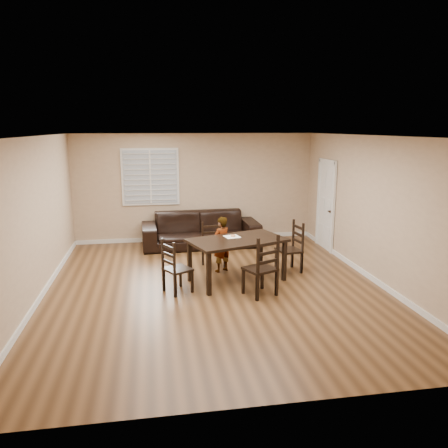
{
  "coord_description": "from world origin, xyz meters",
  "views": [
    {
      "loc": [
        -1.06,
        -7.41,
        2.85
      ],
      "look_at": [
        0.29,
        0.78,
        1.0
      ],
      "focal_mm": 35.0,
      "sensor_mm": 36.0,
      "label": 1
    }
  ],
  "objects_px": {
    "dining_table": "(237,244)",
    "child": "(221,244)",
    "chair_near": "(212,246)",
    "donut": "(233,235)",
    "chair_right": "(294,248)",
    "chair_left": "(172,269)",
    "chair_far": "(265,270)",
    "sofa": "(201,229)"
  },
  "relations": [
    {
      "from": "chair_far",
      "to": "child",
      "type": "bearing_deg",
      "value": -95.24
    },
    {
      "from": "dining_table",
      "to": "donut",
      "type": "distance_m",
      "value": 0.23
    },
    {
      "from": "donut",
      "to": "chair_far",
      "type": "bearing_deg",
      "value": -71.68
    },
    {
      "from": "dining_table",
      "to": "chair_near",
      "type": "relative_size",
      "value": 2.12
    },
    {
      "from": "donut",
      "to": "dining_table",
      "type": "bearing_deg",
      "value": -77.58
    },
    {
      "from": "dining_table",
      "to": "chair_right",
      "type": "height_order",
      "value": "chair_right"
    },
    {
      "from": "child",
      "to": "chair_far",
      "type": "bearing_deg",
      "value": 75.96
    },
    {
      "from": "chair_right",
      "to": "donut",
      "type": "relative_size",
      "value": 10.83
    },
    {
      "from": "child",
      "to": "donut",
      "type": "xyz_separation_m",
      "value": [
        0.16,
        -0.41,
        0.28
      ]
    },
    {
      "from": "chair_left",
      "to": "chair_right",
      "type": "relative_size",
      "value": 0.95
    },
    {
      "from": "chair_near",
      "to": "chair_right",
      "type": "bearing_deg",
      "value": -32.5
    },
    {
      "from": "chair_left",
      "to": "dining_table",
      "type": "bearing_deg",
      "value": -99.73
    },
    {
      "from": "chair_far",
      "to": "chair_left",
      "type": "distance_m",
      "value": 1.6
    },
    {
      "from": "chair_far",
      "to": "child",
      "type": "distance_m",
      "value": 1.56
    },
    {
      "from": "chair_near",
      "to": "sofa",
      "type": "xyz_separation_m",
      "value": [
        -0.06,
        1.55,
        -0.01
      ]
    },
    {
      "from": "child",
      "to": "chair_left",
      "type": "bearing_deg",
      "value": 11.93
    },
    {
      "from": "dining_table",
      "to": "child",
      "type": "height_order",
      "value": "child"
    },
    {
      "from": "chair_left",
      "to": "child",
      "type": "distance_m",
      "value": 1.47
    },
    {
      "from": "chair_far",
      "to": "donut",
      "type": "bearing_deg",
      "value": -96.17
    },
    {
      "from": "chair_near",
      "to": "child",
      "type": "bearing_deg",
      "value": -84.0
    },
    {
      "from": "chair_far",
      "to": "child",
      "type": "xyz_separation_m",
      "value": [
        -0.51,
        1.47,
        0.07
      ]
    },
    {
      "from": "dining_table",
      "to": "chair_far",
      "type": "relative_size",
      "value": 1.81
    },
    {
      "from": "chair_right",
      "to": "chair_left",
      "type": "bearing_deg",
      "value": -80.68
    },
    {
      "from": "chair_right",
      "to": "dining_table",
      "type": "bearing_deg",
      "value": -81.59
    },
    {
      "from": "child",
      "to": "dining_table",
      "type": "bearing_deg",
      "value": 75.47
    },
    {
      "from": "dining_table",
      "to": "child",
      "type": "relative_size",
      "value": 1.75
    },
    {
      "from": "chair_right",
      "to": "sofa",
      "type": "relative_size",
      "value": 0.36
    },
    {
      "from": "chair_left",
      "to": "donut",
      "type": "xyz_separation_m",
      "value": [
        1.19,
        0.64,
        0.4
      ]
    },
    {
      "from": "chair_right",
      "to": "child",
      "type": "bearing_deg",
      "value": -106.99
    },
    {
      "from": "dining_table",
      "to": "chair_near",
      "type": "bearing_deg",
      "value": 89.18
    },
    {
      "from": "chair_left",
      "to": "child",
      "type": "height_order",
      "value": "child"
    },
    {
      "from": "dining_table",
      "to": "chair_far",
      "type": "distance_m",
      "value": 0.96
    },
    {
      "from": "dining_table",
      "to": "chair_left",
      "type": "relative_size",
      "value": 2.03
    },
    {
      "from": "donut",
      "to": "sofa",
      "type": "distance_m",
      "value": 2.46
    },
    {
      "from": "chair_near",
      "to": "chair_left",
      "type": "distance_m",
      "value": 1.73
    },
    {
      "from": "chair_left",
      "to": "chair_near",
      "type": "bearing_deg",
      "value": -60.72
    },
    {
      "from": "sofa",
      "to": "chair_left",
      "type": "bearing_deg",
      "value": -107.56
    },
    {
      "from": "chair_left",
      "to": "chair_far",
      "type": "bearing_deg",
      "value": -134.96
    },
    {
      "from": "dining_table",
      "to": "donut",
      "type": "height_order",
      "value": "donut"
    },
    {
      "from": "chair_far",
      "to": "sofa",
      "type": "distance_m",
      "value": 3.53
    },
    {
      "from": "chair_right",
      "to": "sofa",
      "type": "distance_m",
      "value": 2.74
    },
    {
      "from": "chair_near",
      "to": "donut",
      "type": "height_order",
      "value": "chair_near"
    }
  ]
}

